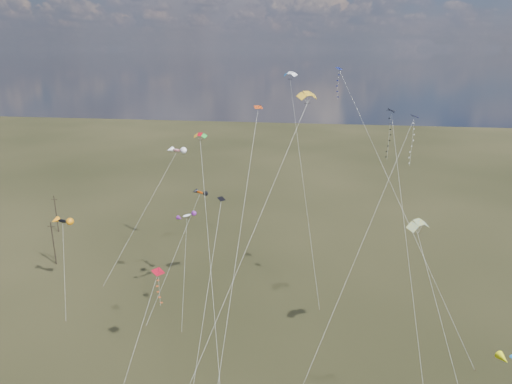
# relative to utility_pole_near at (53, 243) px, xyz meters

# --- Properties ---
(utility_pole_near) EXTENTS (1.40, 0.20, 8.00)m
(utility_pole_near) POSITION_rel_utility_pole_near_xyz_m (0.00, 0.00, 0.00)
(utility_pole_near) COLOR black
(utility_pole_near) RESTS_ON ground
(utility_pole_far) EXTENTS (1.40, 0.20, 8.00)m
(utility_pole_far) POSITION_rel_utility_pole_near_xyz_m (-8.00, 14.00, 0.00)
(utility_pole_far) COLOR black
(utility_pole_far) RESTS_ON ground
(diamond_black_high) EXTENTS (3.98, 22.35, 29.26)m
(diamond_black_high) POSITION_rel_utility_pole_near_xyz_m (55.16, -6.84, 20.51)
(diamond_black_high) COLOR black
(diamond_black_high) RESTS_ON ground
(diamond_navy_tall) EXTENTS (17.95, 24.74, 34.12)m
(diamond_navy_tall) POSITION_rel_utility_pole_near_xyz_m (49.69, 3.25, 24.98)
(diamond_navy_tall) COLOR navy
(diamond_navy_tall) RESTS_ON ground
(diamond_black_mid) EXTENTS (1.71, 13.00, 20.04)m
(diamond_black_mid) POSITION_rel_utility_pole_near_xyz_m (34.44, -21.67, 9.91)
(diamond_black_mid) COLOR black
(diamond_black_mid) RESTS_ON ground
(diamond_red_low) EXTENTS (3.31, 10.04, 13.09)m
(diamond_red_low) POSITION_rel_utility_pole_near_xyz_m (28.59, -24.31, 6.41)
(diamond_red_low) COLOR #A00A1B
(diamond_red_low) RESTS_ON ground
(diamond_navy_right) EXTENTS (13.63, 20.24, 29.03)m
(diamond_navy_right) POSITION_rel_utility_pole_near_xyz_m (56.54, -10.71, 20.32)
(diamond_navy_right) COLOR #0E0A4A
(diamond_navy_right) RESTS_ON ground
(diamond_orange_center) EXTENTS (2.82, 17.96, 30.47)m
(diamond_orange_center) POSITION_rel_utility_pole_near_xyz_m (38.06, -20.58, 16.90)
(diamond_orange_center) COLOR #D13F0F
(diamond_orange_center) RESTS_ON ground
(parafoil_yellow) EXTENTS (13.30, 22.28, 32.40)m
(parafoil_yellow) POSITION_rel_utility_pole_near_xyz_m (44.22, -13.18, 27.49)
(parafoil_yellow) COLOR gold
(parafoil_yellow) RESTS_ON ground
(parafoil_blue_white) EXTENTS (7.89, 19.39, 33.57)m
(parafoil_blue_white) POSITION_rel_utility_pole_near_xyz_m (40.43, 9.83, 28.68)
(parafoil_blue_white) COLOR #2372BE
(parafoil_blue_white) RESTS_ON ground
(parafoil_striped) EXTENTS (6.91, 10.05, 19.29)m
(parafoil_striped) POSITION_rel_utility_pole_near_xyz_m (57.18, -18.92, 14.44)
(parafoil_striped) COLOR yellow
(parafoil_striped) RESTS_ON ground
(parafoil_tricolor) EXTENTS (6.65, 16.31, 26.60)m
(parafoil_tricolor) POSITION_rel_utility_pole_near_xyz_m (30.55, -11.15, 21.73)
(parafoil_tricolor) COLOR #F1AD1A
(parafoil_tricolor) RESTS_ON ground
(novelty_black_orange) EXTENTS (5.82, 9.62, 12.35)m
(novelty_black_orange) POSITION_rel_utility_pole_near_xyz_m (7.52, -8.04, 7.59)
(novelty_black_orange) COLOR black
(novelty_black_orange) RESTS_ON ground
(novelty_orange_black) EXTENTS (7.00, 11.29, 17.06)m
(novelty_orange_black) POSITION_rel_utility_pole_near_xyz_m (28.72, -5.98, 12.46)
(novelty_orange_black) COLOR #D84305
(novelty_orange_black) RESTS_ON ground
(novelty_white_purple) EXTENTS (2.27, 9.03, 14.46)m
(novelty_white_purple) POSITION_rel_utility_pole_near_xyz_m (27.58, -9.06, 9.93)
(novelty_white_purple) COLOR white
(novelty_white_purple) RESTS_ON ground
(novelty_redwhite_stripe) EXTENTS (10.60, 16.50, 20.31)m
(novelty_redwhite_stripe) POSITION_rel_utility_pole_near_xyz_m (20.63, 8.46, 15.47)
(novelty_redwhite_stripe) COLOR red
(novelty_redwhite_stripe) RESTS_ON ground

